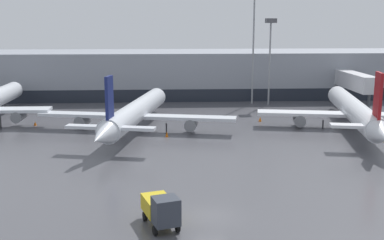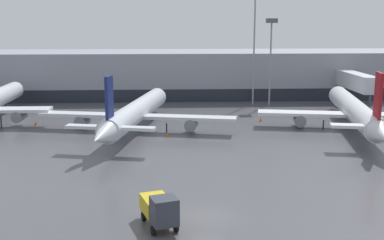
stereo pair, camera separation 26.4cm
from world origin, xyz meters
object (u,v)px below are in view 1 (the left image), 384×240
at_px(service_truck_0, 161,208).
at_px(traffic_cone_2, 125,125).
at_px(traffic_cone_3, 35,123).
at_px(apron_light_mast_2, 270,36).
at_px(parked_jet_4, 355,111).
at_px(parked_jet_0, 136,113).
at_px(traffic_cone_4, 260,119).
at_px(traffic_cone_1, 167,134).
at_px(apron_light_mast_0, 254,16).

distance_m(service_truck_0, traffic_cone_2, 35.25).
bearing_deg(traffic_cone_3, apron_light_mast_2, 22.89).
bearing_deg(parked_jet_4, parked_jet_0, 100.18).
bearing_deg(parked_jet_0, traffic_cone_4, -61.48).
distance_m(traffic_cone_1, traffic_cone_4, 16.92).
height_order(service_truck_0, apron_light_mast_0, apron_light_mast_0).
height_order(parked_jet_4, traffic_cone_4, parked_jet_4).
bearing_deg(traffic_cone_4, apron_light_mast_2, 73.52).
bearing_deg(traffic_cone_1, traffic_cone_4, 32.82).
bearing_deg(apron_light_mast_2, traffic_cone_2, -144.56).
bearing_deg(traffic_cone_1, traffic_cone_2, 132.31).
distance_m(service_truck_0, apron_light_mast_0, 57.61).
distance_m(parked_jet_0, service_truck_0, 31.98).
height_order(traffic_cone_4, apron_light_mast_0, apron_light_mast_0).
bearing_deg(traffic_cone_3, service_truck_0, -62.67).
bearing_deg(parked_jet_0, service_truck_0, -161.74).
bearing_deg(parked_jet_4, traffic_cone_4, 75.33).
height_order(service_truck_0, traffic_cone_2, service_truck_0).
relative_size(parked_jet_4, traffic_cone_4, 48.22).
xyz_separation_m(traffic_cone_3, apron_light_mast_2, (37.87, 15.98, 12.13)).
bearing_deg(parked_jet_4, apron_light_mast_2, 31.15).
distance_m(service_truck_0, traffic_cone_3, 40.90).
xyz_separation_m(traffic_cone_2, traffic_cone_4, (20.19, 2.62, 0.06)).
relative_size(traffic_cone_3, apron_light_mast_0, 0.03).
distance_m(traffic_cone_2, traffic_cone_3, 13.36).
bearing_deg(traffic_cone_1, traffic_cone_3, 157.24).
height_order(parked_jet_0, parked_jet_4, parked_jet_4).
relative_size(service_truck_0, traffic_cone_3, 7.84).
relative_size(traffic_cone_3, traffic_cone_4, 0.83).
distance_m(traffic_cone_3, apron_light_mast_0, 41.95).
bearing_deg(apron_light_mast_2, service_truck_0, -110.06).
distance_m(traffic_cone_1, apron_light_mast_0, 33.48).
height_order(traffic_cone_1, traffic_cone_4, traffic_cone_4).
bearing_deg(service_truck_0, apron_light_mast_0, 145.57).
relative_size(service_truck_0, traffic_cone_1, 6.70).
relative_size(parked_jet_4, traffic_cone_2, 56.80).
relative_size(traffic_cone_1, apron_light_mast_0, 0.03).
bearing_deg(apron_light_mast_0, apron_light_mast_2, -20.09).
distance_m(parked_jet_0, apron_light_mast_0, 32.33).
relative_size(service_truck_0, traffic_cone_4, 6.51).
height_order(parked_jet_4, apron_light_mast_2, apron_light_mast_2).
bearing_deg(apron_light_mast_0, traffic_cone_2, -139.55).
relative_size(parked_jet_0, traffic_cone_1, 46.74).
height_order(parked_jet_4, traffic_cone_3, parked_jet_4).
xyz_separation_m(parked_jet_4, traffic_cone_3, (-45.74, 4.59, -2.25)).
height_order(parked_jet_4, apron_light_mast_0, apron_light_mast_0).
bearing_deg(service_truck_0, traffic_cone_1, 161.55).
distance_m(parked_jet_4, traffic_cone_2, 32.69).
xyz_separation_m(parked_jet_4, traffic_cone_2, (-32.47, 3.08, -2.25)).
height_order(service_truck_0, traffic_cone_3, service_truck_0).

